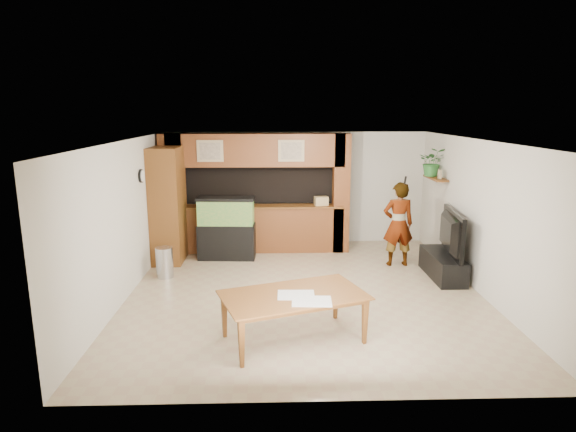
{
  "coord_description": "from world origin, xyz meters",
  "views": [
    {
      "loc": [
        -0.53,
        -7.89,
        3.09
      ],
      "look_at": [
        -0.27,
        0.6,
        1.21
      ],
      "focal_mm": 30.0,
      "sensor_mm": 36.0,
      "label": 1
    }
  ],
  "objects_px": {
    "dining_table": "(295,318)",
    "aquarium": "(226,229)",
    "person": "(398,224)",
    "pantry_cabinet": "(168,205)",
    "television": "(445,233)"
  },
  "relations": [
    {
      "from": "television",
      "to": "person",
      "type": "bearing_deg",
      "value": 49.75
    },
    {
      "from": "person",
      "to": "aquarium",
      "type": "bearing_deg",
      "value": -11.18
    },
    {
      "from": "pantry_cabinet",
      "to": "dining_table",
      "type": "xyz_separation_m",
      "value": [
        2.45,
        -3.7,
        -0.85
      ]
    },
    {
      "from": "television",
      "to": "person",
      "type": "relative_size",
      "value": 0.84
    },
    {
      "from": "pantry_cabinet",
      "to": "television",
      "type": "distance_m",
      "value": 5.49
    },
    {
      "from": "aquarium",
      "to": "person",
      "type": "relative_size",
      "value": 0.77
    },
    {
      "from": "dining_table",
      "to": "person",
      "type": "bearing_deg",
      "value": 36.29
    },
    {
      "from": "person",
      "to": "dining_table",
      "type": "height_order",
      "value": "person"
    },
    {
      "from": "pantry_cabinet",
      "to": "television",
      "type": "xyz_separation_m",
      "value": [
        5.35,
        -1.2,
        -0.32
      ]
    },
    {
      "from": "dining_table",
      "to": "aquarium",
      "type": "bearing_deg",
      "value": 89.08
    },
    {
      "from": "pantry_cabinet",
      "to": "person",
      "type": "bearing_deg",
      "value": -5.5
    },
    {
      "from": "aquarium",
      "to": "television",
      "type": "xyz_separation_m",
      "value": [
        4.17,
        -1.3,
        0.22
      ]
    },
    {
      "from": "aquarium",
      "to": "person",
      "type": "bearing_deg",
      "value": -5.77
    },
    {
      "from": "person",
      "to": "dining_table",
      "type": "relative_size",
      "value": 0.9
    },
    {
      "from": "pantry_cabinet",
      "to": "aquarium",
      "type": "relative_size",
      "value": 1.79
    }
  ]
}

